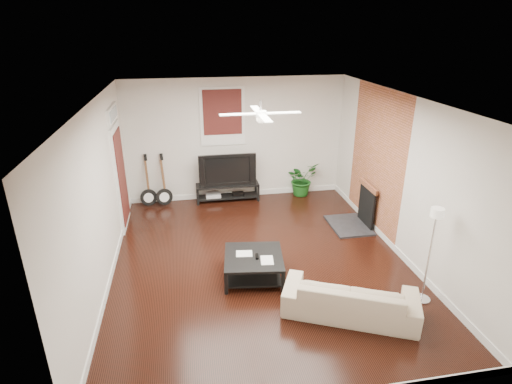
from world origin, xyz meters
TOP-DOWN VIEW (x-y plane):
  - room at (0.00, 0.00)m, footprint 5.01×6.01m
  - brick_accent at (2.49, 1.00)m, footprint 0.02×2.20m
  - fireplace at (2.20, 1.00)m, footprint 0.80×1.10m
  - window_back at (-0.30, 2.97)m, footprint 1.00×0.06m
  - door_left at (-2.46, 1.90)m, footprint 0.08×1.00m
  - tv_stand at (-0.25, 2.78)m, footprint 1.46×0.39m
  - tv at (-0.25, 2.80)m, footprint 1.30×0.17m
  - coffee_table at (-0.19, -0.46)m, footprint 1.05×1.05m
  - sofa at (1.00, -1.60)m, footprint 2.00×1.44m
  - floor_lamp at (2.20, -1.50)m, footprint 0.33×0.33m
  - potted_plant at (1.55, 2.82)m, footprint 0.94×0.90m
  - guitar_left at (-2.06, 2.75)m, footprint 0.41×0.32m
  - guitar_right at (-1.71, 2.72)m, footprint 0.43×0.35m
  - ceiling_fan at (0.00, 0.00)m, footprint 1.24×1.24m

SIDE VIEW (x-z plane):
  - coffee_table at x=-0.19m, z-range 0.00..0.39m
  - tv_stand at x=-0.25m, z-range 0.00..0.41m
  - sofa at x=1.00m, z-range 0.00..0.55m
  - potted_plant at x=1.55m, z-range 0.00..0.81m
  - fireplace at x=2.20m, z-range 0.00..0.92m
  - guitar_left at x=-2.06m, z-range 0.00..1.21m
  - guitar_right at x=-1.71m, z-range 0.00..1.21m
  - floor_lamp at x=2.20m, z-range 0.00..1.53m
  - tv at x=-0.25m, z-range 0.41..1.16m
  - door_left at x=-2.46m, z-range 0.00..2.50m
  - room at x=0.00m, z-range 0.00..2.80m
  - brick_accent at x=2.49m, z-range 0.00..2.80m
  - window_back at x=-0.30m, z-range 1.30..2.60m
  - ceiling_fan at x=0.00m, z-range 2.44..2.76m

